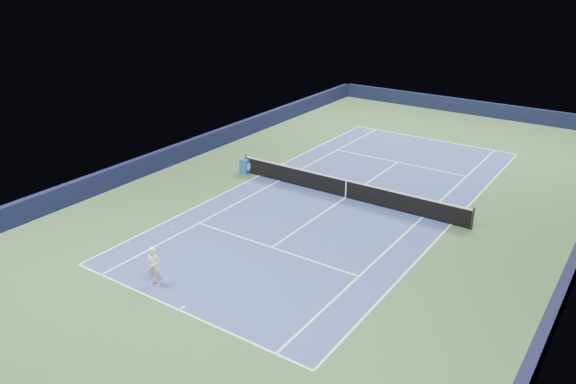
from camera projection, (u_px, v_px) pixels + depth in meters
The scene contains 18 objects.
ground at pixel (346, 198), 28.43m from camera, with size 40.00×40.00×0.00m, color #2C4A28.
wall_far at pixel (470, 107), 43.32m from camera, with size 22.00×0.35×1.10m, color black.
wall_left at pixel (188, 149), 33.85m from camera, with size 0.35×40.00×1.10m, color black.
court_surface at pixel (346, 198), 28.43m from camera, with size 10.97×23.77×0.01m, color navy.
baseline_far at pixel (432, 139), 37.48m from camera, with size 10.97×0.08×0.00m, color white.
baseline_near at pixel (179, 310), 19.38m from camera, with size 10.97×0.08×0.00m, color white.
sideline_doubles_right at pixel (451, 224), 25.58m from camera, with size 0.08×23.77×0.00m, color white.
sideline_doubles_left at pixel (259, 176), 31.28m from camera, with size 0.08×23.77×0.00m, color white.
sideline_singles_right at pixel (423, 217), 26.29m from camera, with size 0.08×23.77×0.00m, color white.
sideline_singles_left at pixel (279, 181), 30.57m from camera, with size 0.08×23.77×0.00m, color white.
service_line_far at pixel (398, 162), 33.30m from camera, with size 8.23×0.08×0.00m, color white.
service_line_near at pixel (272, 247), 23.56m from camera, with size 8.23×0.08×0.00m, color white.
center_service_line at pixel (346, 198), 28.43m from camera, with size 0.08×12.80×0.00m, color white.
center_mark_far at pixel (431, 140), 37.37m from camera, with size 0.08×0.30×0.00m, color white.
center_mark_near at pixel (182, 308), 19.49m from camera, with size 0.08×0.30×0.00m, color white.
tennis_net at pixel (346, 188), 28.24m from camera, with size 12.90×0.10×1.07m.
sponsor_cube at pixel (245, 166), 31.53m from camera, with size 0.58×0.50×0.84m.
tennis_player at pixel (154, 266), 20.61m from camera, with size 0.78×1.29×2.02m.
Camera 1 is at (12.30, -23.21, 11.28)m, focal length 35.00 mm.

